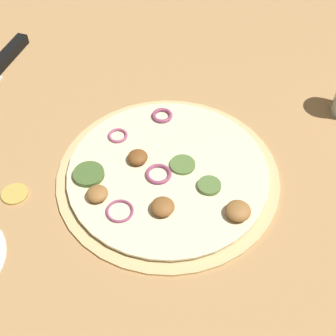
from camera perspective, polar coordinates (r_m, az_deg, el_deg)
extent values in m
plane|color=tan|center=(0.68, 0.00, -0.98)|extent=(3.00, 3.00, 0.00)
cylinder|color=#D6B77A|center=(0.67, 0.00, -0.77)|extent=(0.32, 0.32, 0.01)
cylinder|color=beige|center=(0.67, 0.00, -0.45)|extent=(0.29, 0.29, 0.00)
torus|color=#934266|center=(0.66, -1.17, -0.73)|extent=(0.04, 0.04, 0.01)
torus|color=#934266|center=(0.63, -5.91, -5.23)|extent=(0.04, 0.04, 0.00)
ellipsoid|color=brown|center=(0.68, -3.71, 1.34)|extent=(0.03, 0.03, 0.01)
cylinder|color=#47662D|center=(0.67, -9.64, -0.75)|extent=(0.04, 0.04, 0.01)
cylinder|color=#567538|center=(0.67, 1.79, 0.41)|extent=(0.04, 0.04, 0.00)
cylinder|color=#567538|center=(0.65, 5.06, -2.16)|extent=(0.03, 0.03, 0.01)
ellipsoid|color=#996633|center=(0.64, -8.61, -3.11)|extent=(0.03, 0.03, 0.01)
torus|color=#934266|center=(0.74, -0.72, 6.43)|extent=(0.03, 0.03, 0.01)
ellipsoid|color=brown|center=(0.62, -0.65, -4.73)|extent=(0.03, 0.03, 0.02)
torus|color=#A34C70|center=(0.72, -6.14, 3.96)|extent=(0.03, 0.03, 0.00)
ellipsoid|color=#996633|center=(0.62, 8.54, -5.17)|extent=(0.03, 0.03, 0.02)
cube|color=black|center=(0.93, -18.80, 13.06)|extent=(0.11, 0.06, 0.02)
cylinder|color=gold|center=(0.69, -18.21, -2.93)|extent=(0.04, 0.04, 0.01)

